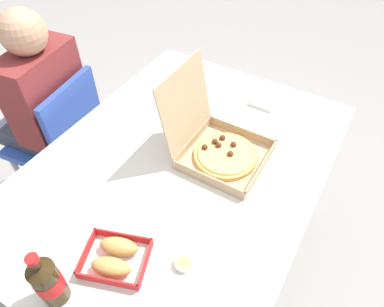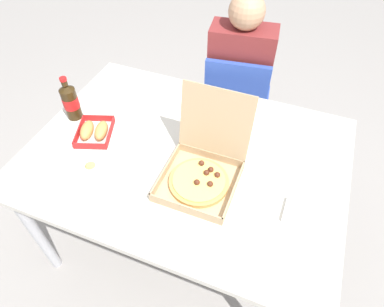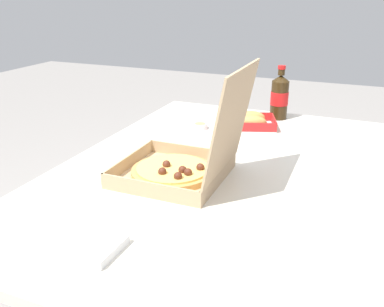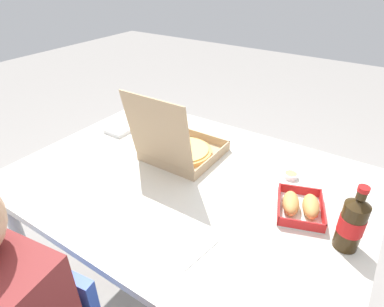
% 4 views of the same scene
% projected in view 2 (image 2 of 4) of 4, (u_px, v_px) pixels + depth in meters
% --- Properties ---
extents(ground_plane, '(10.00, 10.00, 0.00)m').
position_uv_depth(ground_plane, '(187.00, 235.00, 2.01)').
color(ground_plane, gray).
extents(dining_table, '(1.38, 1.01, 0.73)m').
position_uv_depth(dining_table, '(186.00, 163.00, 1.52)').
color(dining_table, silver).
rests_on(dining_table, ground_plane).
extents(chair, '(0.45, 0.45, 0.83)m').
position_uv_depth(chair, '(236.00, 102.00, 2.11)').
color(chair, '#2D4CAD').
rests_on(chair, ground_plane).
extents(diner_person, '(0.38, 0.44, 1.15)m').
position_uv_depth(diner_person, '(241.00, 69.00, 2.00)').
color(diner_person, '#333847').
rests_on(diner_person, ground_plane).
extents(pizza_box_open, '(0.30, 0.36, 0.34)m').
position_uv_depth(pizza_box_open, '(202.00, 170.00, 1.34)').
color(pizza_box_open, tan).
rests_on(pizza_box_open, dining_table).
extents(bread_side_box, '(0.20, 0.23, 0.06)m').
position_uv_depth(bread_side_box, '(94.00, 131.00, 1.53)').
color(bread_side_box, white).
rests_on(bread_side_box, dining_table).
extents(cola_bottle, '(0.07, 0.07, 0.22)m').
position_uv_depth(cola_bottle, '(70.00, 101.00, 1.56)').
color(cola_bottle, '#33230F').
rests_on(cola_bottle, dining_table).
extents(paper_menu, '(0.23, 0.18, 0.00)m').
position_uv_depth(paper_menu, '(179.00, 106.00, 1.68)').
color(paper_menu, white).
rests_on(paper_menu, dining_table).
extents(napkin_pile, '(0.11, 0.11, 0.02)m').
position_uv_depth(napkin_pile, '(299.00, 213.00, 1.25)').
color(napkin_pile, white).
rests_on(napkin_pile, dining_table).
extents(dipping_sauce_cup, '(0.06, 0.06, 0.02)m').
position_uv_depth(dipping_sauce_cup, '(91.00, 167.00, 1.40)').
color(dipping_sauce_cup, white).
rests_on(dipping_sauce_cup, dining_table).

